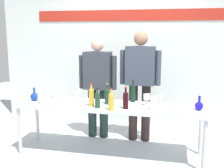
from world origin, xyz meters
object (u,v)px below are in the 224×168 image
Objects in this scene: display_table at (110,109)px; presenter_left at (98,81)px; wine_glass_left_3 at (47,93)px; wine_glass_left_5 at (52,91)px; wine_glass_left_1 at (78,91)px; wine_glass_left_4 at (40,98)px; wine_glass_right_1 at (176,104)px; decanter_blue_left at (34,96)px; wine_bottle_2 at (126,99)px; wine_glass_left_2 at (62,91)px; wine_glass_right_4 at (146,97)px; wine_glass_right_5 at (148,97)px; wine_glass_left_0 at (76,96)px; presenter_right at (140,79)px; wine_bottle_4 at (91,96)px; wine_glass_right_0 at (152,101)px; wine_bottle_5 at (133,93)px; wine_bottle_0 at (107,95)px; decanter_blue_right at (199,106)px; wine_bottle_1 at (111,101)px; wine_glass_right_3 at (161,98)px; wine_glass_right_2 at (155,99)px; wine_bottle_3 at (98,99)px.

presenter_left is (-0.35, 0.63, 0.27)m from display_table.
wine_glass_left_5 is at bearing 80.98° from wine_glass_left_3.
wine_glass_left_1 reaches higher than wine_glass_left_3.
wine_glass_left_4 is 0.88× the size of wine_glass_right_1.
decanter_blue_left is 1.41m from wine_bottle_2.
wine_glass_left_2 is 1.33m from wine_glass_right_4.
wine_glass_left_5 is at bearing 178.04° from wine_glass_right_5.
wine_glass_left_0 is (-0.14, -0.65, -0.10)m from presenter_left.
presenter_right is 11.85× the size of wine_glass_right_5.
wine_bottle_4 reaches higher than wine_glass_left_0.
wine_glass_right_0 is (1.57, -0.35, 0.01)m from wine_glass_left_5.
wine_glass_left_0 is at bearing -174.57° from wine_glass_right_4.
wine_glass_left_2 is at bearing 38.94° from decanter_blue_left.
wine_glass_right_0 is (0.25, -0.75, -0.17)m from presenter_right.
wine_glass_left_5 is 1.01× the size of wine_glass_right_5.
wine_glass_left_3 is (-1.29, -0.16, -0.03)m from wine_bottle_5.
decanter_blue_left is 0.66× the size of wine_bottle_0.
presenter_right is 1.46m from wine_glass_left_3.
wine_bottle_0 reaches higher than wine_glass_right_1.
wine_glass_left_0 reaches higher than wine_glass_right_5.
wine_bottle_5 reaches higher than wine_bottle_2.
decanter_blue_right is 1.15× the size of wine_glass_right_4.
decanter_blue_left is at bearing 173.20° from wine_bottle_4.
wine_glass_right_1 is 0.49m from wine_glass_right_5.
wine_glass_left_3 is 1.49m from wine_glass_right_4.
decanter_blue_right is 1.44m from wine_bottle_4.
presenter_right is 1.56m from wine_glass_left_4.
wine_bottle_0 reaches higher than wine_glass_left_4.
wine_glass_left_4 is at bearing -129.22° from presenter_left.
wine_bottle_1 is 0.56m from wine_bottle_5.
wine_glass_right_0 is at bearing -71.19° from presenter_right.
wine_glass_left_0 is (-0.57, 0.25, -0.01)m from wine_bottle_1.
wine_bottle_1 is 2.09× the size of wine_glass_right_1.
wine_glass_right_2 is at bearing -116.85° from wine_glass_right_3.
presenter_left is at bearing 105.27° from wine_bottle_3.
decanter_blue_left is at bearing -173.25° from wine_glass_right_3.
wine_glass_left_3 is (-1.08, 0.36, -0.02)m from wine_bottle_1.
display_table is 1.21m from decanter_blue_right.
wine_glass_left_1 is (-0.51, 0.22, -0.01)m from wine_bottle_0.
presenter_left is at bearing 118.82° from display_table.
decanter_blue_right is 1.47× the size of wine_glass_right_3.
wine_glass_right_2 is 0.14m from wine_glass_right_4.
wine_bottle_3 reaches higher than wine_glass_right_5.
wine_glass_left_0 reaches higher than wine_glass_left_2.
wine_glass_left_3 is 0.88× the size of wine_glass_right_4.
wine_glass_left_4 is at bearing -179.49° from wine_bottle_2.
wine_glass_right_3 is (1.67, -0.02, -0.01)m from wine_glass_left_5.
decanter_blue_right is at bearing -0.01° from display_table.
wine_glass_left_1 is 0.42m from wine_glass_left_5.
wine_glass_left_3 is 0.14m from wine_glass_left_5.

